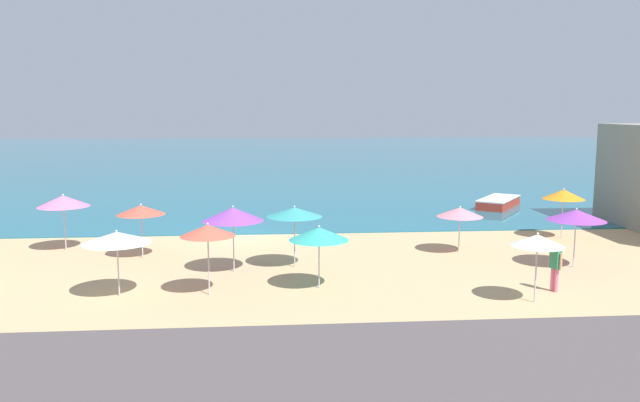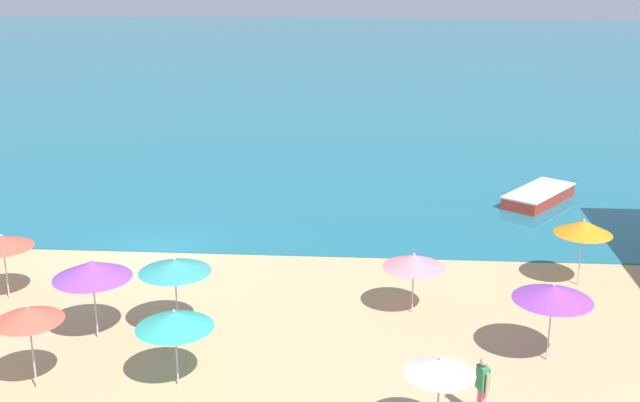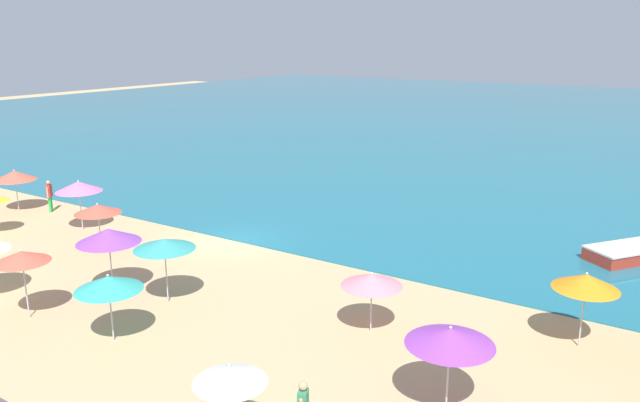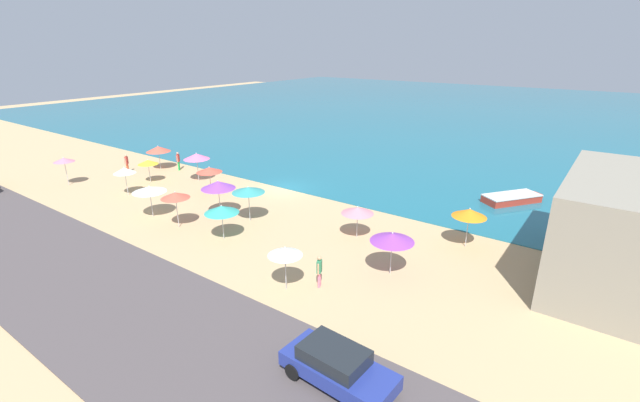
{
  "view_description": "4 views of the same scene",
  "coord_description": "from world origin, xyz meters",
  "px_view_note": "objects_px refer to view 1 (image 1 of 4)",
  "views": [
    {
      "loc": [
        1.56,
        -31.88,
        6.42
      ],
      "look_at": [
        4.13,
        -0.63,
        1.82
      ],
      "focal_mm": 35.0,
      "sensor_mm": 36.0,
      "label": 1
    },
    {
      "loc": [
        8.72,
        -29.68,
        11.84
      ],
      "look_at": [
        6.45,
        2.75,
        1.46
      ],
      "focal_mm": 45.0,
      "sensor_mm": 36.0,
      "label": 2
    },
    {
      "loc": [
        19.16,
        -21.94,
        9.69
      ],
      "look_at": [
        3.76,
        1.81,
        2.17
      ],
      "focal_mm": 35.0,
      "sensor_mm": 36.0,
      "label": 3
    },
    {
      "loc": [
        22.82,
        -26.6,
        11.73
      ],
      "look_at": [
        7.01,
        -4.58,
        1.75
      ],
      "focal_mm": 24.0,
      "sensor_mm": 36.0,
      "label": 4
    }
  ],
  "objects_px": {
    "beach_umbrella_13": "(117,238)",
    "bather_2": "(555,264)",
    "beach_umbrella_6": "(141,210)",
    "beach_umbrella_14": "(460,212)",
    "beach_umbrella_10": "(294,212)",
    "beach_umbrella_0": "(233,214)",
    "beach_umbrella_7": "(576,215)",
    "beach_umbrella_1": "(564,194)",
    "beach_umbrella_12": "(537,240)",
    "beach_umbrella_11": "(319,234)",
    "beach_umbrella_9": "(63,201)",
    "skiff_nearshore": "(499,202)",
    "beach_umbrella_4": "(208,231)"
  },
  "relations": [
    {
      "from": "beach_umbrella_1",
      "to": "bather_2",
      "type": "xyz_separation_m",
      "value": [
        -4.6,
        -9.0,
        -1.24
      ]
    },
    {
      "from": "beach_umbrella_10",
      "to": "beach_umbrella_14",
      "type": "bearing_deg",
      "value": 15.14
    },
    {
      "from": "beach_umbrella_1",
      "to": "skiff_nearshore",
      "type": "relative_size",
      "value": 0.54
    },
    {
      "from": "beach_umbrella_9",
      "to": "beach_umbrella_14",
      "type": "relative_size",
      "value": 1.22
    },
    {
      "from": "beach_umbrella_6",
      "to": "beach_umbrella_14",
      "type": "bearing_deg",
      "value": -0.56
    },
    {
      "from": "beach_umbrella_1",
      "to": "beach_umbrella_4",
      "type": "distance_m",
      "value": 18.81
    },
    {
      "from": "beach_umbrella_11",
      "to": "beach_umbrella_14",
      "type": "relative_size",
      "value": 1.08
    },
    {
      "from": "beach_umbrella_6",
      "to": "beach_umbrella_10",
      "type": "height_order",
      "value": "beach_umbrella_10"
    },
    {
      "from": "beach_umbrella_4",
      "to": "beach_umbrella_11",
      "type": "relative_size",
      "value": 1.11
    },
    {
      "from": "beach_umbrella_13",
      "to": "beach_umbrella_14",
      "type": "bearing_deg",
      "value": 21.98
    },
    {
      "from": "beach_umbrella_13",
      "to": "skiff_nearshore",
      "type": "bearing_deg",
      "value": 41.73
    },
    {
      "from": "beach_umbrella_13",
      "to": "bather_2",
      "type": "distance_m",
      "value": 15.39
    },
    {
      "from": "beach_umbrella_0",
      "to": "beach_umbrella_4",
      "type": "distance_m",
      "value": 3.19
    },
    {
      "from": "beach_umbrella_13",
      "to": "beach_umbrella_1",
      "type": "bearing_deg",
      "value": 22.58
    },
    {
      "from": "beach_umbrella_9",
      "to": "skiff_nearshore",
      "type": "relative_size",
      "value": 0.55
    },
    {
      "from": "beach_umbrella_11",
      "to": "beach_umbrella_13",
      "type": "distance_m",
      "value": 7.02
    },
    {
      "from": "beach_umbrella_13",
      "to": "bather_2",
      "type": "xyz_separation_m",
      "value": [
        15.34,
        -0.71,
        -1.09
      ]
    },
    {
      "from": "beach_umbrella_7",
      "to": "beach_umbrella_11",
      "type": "distance_m",
      "value": 10.91
    },
    {
      "from": "beach_umbrella_9",
      "to": "beach_umbrella_10",
      "type": "relative_size",
      "value": 1.02
    },
    {
      "from": "beach_umbrella_4",
      "to": "skiff_nearshore",
      "type": "xyz_separation_m",
      "value": [
        17.27,
        18.29,
        -1.93
      ]
    },
    {
      "from": "beach_umbrella_0",
      "to": "beach_umbrella_11",
      "type": "xyz_separation_m",
      "value": [
        3.21,
        -2.61,
        -0.32
      ]
    },
    {
      "from": "beach_umbrella_1",
      "to": "bather_2",
      "type": "bearing_deg",
      "value": -117.07
    },
    {
      "from": "beach_umbrella_12",
      "to": "beach_umbrella_0",
      "type": "bearing_deg",
      "value": 154.62
    },
    {
      "from": "beach_umbrella_0",
      "to": "bather_2",
      "type": "xyz_separation_m",
      "value": [
        11.53,
        -3.71,
        -1.34
      ]
    },
    {
      "from": "beach_umbrella_9",
      "to": "beach_umbrella_14",
      "type": "height_order",
      "value": "beach_umbrella_9"
    },
    {
      "from": "beach_umbrella_1",
      "to": "beach_umbrella_11",
      "type": "bearing_deg",
      "value": -148.56
    },
    {
      "from": "beach_umbrella_11",
      "to": "skiff_nearshore",
      "type": "relative_size",
      "value": 0.49
    },
    {
      "from": "beach_umbrella_1",
      "to": "beach_umbrella_12",
      "type": "bearing_deg",
      "value": -119.8
    },
    {
      "from": "beach_umbrella_6",
      "to": "beach_umbrella_7",
      "type": "height_order",
      "value": "beach_umbrella_7"
    },
    {
      "from": "beach_umbrella_4",
      "to": "beach_umbrella_12",
      "type": "xyz_separation_m",
      "value": [
        10.99,
        -1.78,
        -0.16
      ]
    },
    {
      "from": "beach_umbrella_4",
      "to": "skiff_nearshore",
      "type": "height_order",
      "value": "beach_umbrella_4"
    },
    {
      "from": "beach_umbrella_13",
      "to": "beach_umbrella_0",
      "type": "bearing_deg",
      "value": 38.29
    },
    {
      "from": "bather_2",
      "to": "beach_umbrella_13",
      "type": "bearing_deg",
      "value": 177.35
    },
    {
      "from": "bather_2",
      "to": "beach_umbrella_10",
      "type": "bearing_deg",
      "value": 154.97
    },
    {
      "from": "beach_umbrella_11",
      "to": "skiff_nearshore",
      "type": "distance_m",
      "value": 22.32
    },
    {
      "from": "beach_umbrella_4",
      "to": "beach_umbrella_7",
      "type": "distance_m",
      "value": 14.83
    },
    {
      "from": "beach_umbrella_11",
      "to": "beach_umbrella_14",
      "type": "xyz_separation_m",
      "value": [
        6.78,
        5.18,
        -0.15
      ]
    },
    {
      "from": "beach_umbrella_1",
      "to": "bather_2",
      "type": "height_order",
      "value": "beach_umbrella_1"
    },
    {
      "from": "beach_umbrella_9",
      "to": "beach_umbrella_10",
      "type": "bearing_deg",
      "value": -21.15
    },
    {
      "from": "beach_umbrella_0",
      "to": "beach_umbrella_6",
      "type": "height_order",
      "value": "beach_umbrella_0"
    },
    {
      "from": "beach_umbrella_7",
      "to": "beach_umbrella_10",
      "type": "relative_size",
      "value": 0.96
    },
    {
      "from": "beach_umbrella_1",
      "to": "beach_umbrella_11",
      "type": "relative_size",
      "value": 1.1
    },
    {
      "from": "beach_umbrella_0",
      "to": "beach_umbrella_7",
      "type": "xyz_separation_m",
      "value": [
        13.9,
        -0.43,
        -0.15
      ]
    },
    {
      "from": "skiff_nearshore",
      "to": "beach_umbrella_7",
      "type": "bearing_deg",
      "value": -99.76
    },
    {
      "from": "beach_umbrella_1",
      "to": "beach_umbrella_6",
      "type": "bearing_deg",
      "value": -172.72
    },
    {
      "from": "beach_umbrella_6",
      "to": "skiff_nearshore",
      "type": "height_order",
      "value": "beach_umbrella_6"
    },
    {
      "from": "beach_umbrella_14",
      "to": "beach_umbrella_9",
      "type": "bearing_deg",
      "value": 173.67
    },
    {
      "from": "beach_umbrella_13",
      "to": "beach_umbrella_10",
      "type": "bearing_deg",
      "value": 29.43
    },
    {
      "from": "beach_umbrella_7",
      "to": "beach_umbrella_10",
      "type": "distance_m",
      "value": 11.48
    },
    {
      "from": "beach_umbrella_13",
      "to": "beach_umbrella_11",
      "type": "bearing_deg",
      "value": 3.18
    }
  ]
}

